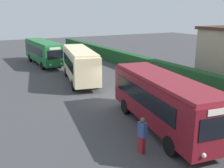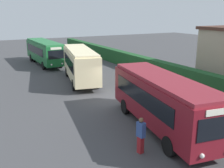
# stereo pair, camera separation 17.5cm
# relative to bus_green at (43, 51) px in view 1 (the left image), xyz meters

# --- Properties ---
(ground_plane) EXTENTS (105.62, 105.62, 0.00)m
(ground_plane) POSITION_rel_bus_green_xyz_m (16.90, 1.32, -1.80)
(ground_plane) COLOR #424244
(bus_green) EXTENTS (10.38, 2.60, 3.11)m
(bus_green) POSITION_rel_bus_green_xyz_m (0.00, 0.00, 0.00)
(bus_green) COLOR #19602D
(bus_green) RESTS_ON ground_plane
(bus_cream) EXTENTS (9.18, 4.18, 3.30)m
(bus_cream) POSITION_rel_bus_green_xyz_m (10.77, 0.82, 0.09)
(bus_cream) COLOR beige
(bus_cream) RESTS_ON ground_plane
(bus_maroon) EXTENTS (9.65, 4.00, 3.17)m
(bus_maroon) POSITION_rel_bus_green_xyz_m (23.12, 1.04, 0.03)
(bus_maroon) COLOR maroon
(bus_maroon) RESTS_ON ground_plane
(person_left) EXTENTS (0.50, 0.40, 1.78)m
(person_left) POSITION_rel_bus_green_xyz_m (2.40, 3.04, -0.86)
(person_left) COLOR silver
(person_left) RESTS_ON ground_plane
(person_center) EXTENTS (0.45, 0.32, 1.87)m
(person_center) POSITION_rel_bus_green_xyz_m (24.91, -1.65, -0.80)
(person_center) COLOR maroon
(person_center) RESTS_ON ground_plane
(hedge_row) EXTENTS (64.81, 1.05, 1.77)m
(hedge_row) POSITION_rel_bus_green_xyz_m (16.90, 8.92, -0.91)
(hedge_row) COLOR #1D4C24
(hedge_row) RESTS_ON ground_plane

